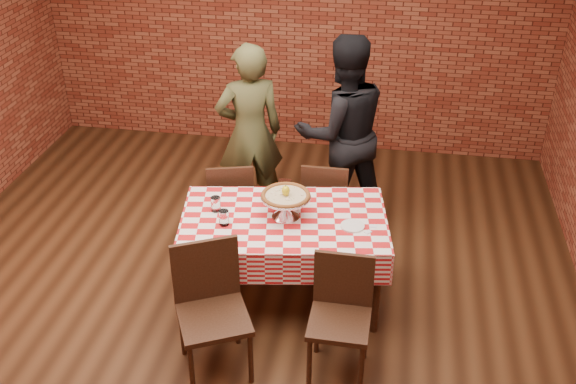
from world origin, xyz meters
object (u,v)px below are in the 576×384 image
object	(u,v)px
water_glass_left	(224,218)
chair_near_left	(213,316)
pizza	(286,196)
chair_near_right	(339,323)
diner_olive	(250,133)
table	(284,260)
water_glass_right	(216,204)
condiment_caddy	(285,188)
diner_black	(342,132)
chair_far_left	(231,202)
chair_far_right	(326,202)
pizza_stand	(286,206)

from	to	relation	value
water_glass_left	chair_near_left	distance (m)	0.76
pizza	chair_near_right	distance (m)	1.04
pizza	diner_olive	world-z (taller)	diner_olive
table	water_glass_right	bearing A→B (deg)	178.05
water_glass_left	condiment_caddy	world-z (taller)	condiment_caddy
pizza	diner_black	size ratio (longest dim) A/B	0.20
condiment_caddy	chair_far_left	distance (m)	0.75
water_glass_left	chair_far_left	size ratio (longest dim) A/B	0.13
water_glass_right	chair_far_right	bearing A→B (deg)	46.44
water_glass_right	diner_black	xyz separation A→B (m)	(0.83, 1.26, 0.08)
chair_near_left	chair_near_right	world-z (taller)	chair_near_left
table	chair_far_right	distance (m)	0.84
condiment_caddy	diner_olive	distance (m)	1.02
pizza	diner_olive	bearing A→B (deg)	114.30
pizza_stand	condiment_caddy	size ratio (longest dim) A/B	2.84
pizza	chair_near_left	bearing A→B (deg)	-111.58
diner_olive	pizza_stand	bearing A→B (deg)	90.71
chair_near_left	table	bearing A→B (deg)	41.87
diner_black	water_glass_left	bearing A→B (deg)	39.23
chair_far_right	condiment_caddy	bearing A→B (deg)	60.40
pizza_stand	water_glass_left	bearing A→B (deg)	-155.83
water_glass_left	diner_olive	xyz separation A→B (m)	(-0.11, 1.38, 0.02)
pizza_stand	water_glass_left	xyz separation A→B (m)	(-0.43, -0.19, -0.03)
pizza_stand	chair_near_left	world-z (taller)	chair_near_left
chair_far_right	diner_olive	world-z (taller)	diner_olive
table	chair_far_left	world-z (taller)	chair_far_left
pizza	chair_near_right	bearing A→B (deg)	-57.20
chair_near_left	diner_olive	xyz separation A→B (m)	(-0.20, 2.06, 0.37)
water_glass_left	diner_olive	distance (m)	1.39
pizza_stand	chair_far_left	size ratio (longest dim) A/B	0.44
chair_near_left	chair_far_left	size ratio (longest dim) A/B	1.09
pizza_stand	chair_near_right	bearing A→B (deg)	-57.20
table	chair_near_right	size ratio (longest dim) A/B	1.72
chair_near_right	chair_far_left	bearing A→B (deg)	128.52
pizza_stand	diner_olive	distance (m)	1.31
chair_far_right	diner_olive	bearing A→B (deg)	-28.93
water_glass_right	chair_near_right	size ratio (longest dim) A/B	0.13
water_glass_right	diner_olive	distance (m)	1.21
pizza_stand	diner_olive	bearing A→B (deg)	114.30
water_glass_left	water_glass_right	size ratio (longest dim) A/B	1.00
water_glass_left	condiment_caddy	size ratio (longest dim) A/B	0.87
diner_black	pizza	bearing A→B (deg)	52.56
pizza	pizza_stand	bearing A→B (deg)	90.00
chair_near_left	chair_far_left	xyz separation A→B (m)	(-0.25, 1.51, -0.04)
table	chair_near_right	xyz separation A→B (m)	(0.50, -0.73, 0.07)
condiment_caddy	diner_black	world-z (taller)	diner_black
pizza_stand	chair_near_left	bearing A→B (deg)	-111.58
chair_far_left	water_glass_right	bearing A→B (deg)	79.34
pizza_stand	water_glass_right	xyz separation A→B (m)	(-0.53, -0.02, -0.03)
water_glass_right	chair_far_left	size ratio (longest dim) A/B	0.13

